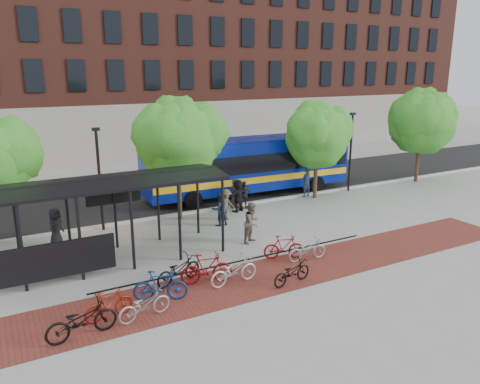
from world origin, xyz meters
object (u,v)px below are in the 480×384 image
bike_4 (178,270)px  bus (248,163)px  lamp_post_right (351,150)px  pedestrian_6 (236,193)px  pedestrian_8 (252,223)px  tree_d (422,118)px  bike_3 (160,286)px  bus_shelter (93,193)px  bike_5 (206,268)px  tree_b (179,136)px  bike_2 (144,305)px  tree_c (318,133)px  bike_9 (284,247)px  pedestrian_5 (238,196)px  pedestrian_2 (219,209)px  bike_10 (307,249)px  pedestrian_7 (306,182)px  pedestrian_4 (244,195)px  pedestrian_3 (226,205)px  lamp_post_left (99,176)px  pedestrian_0 (56,228)px  bike_6 (234,271)px  bike_8 (292,272)px  bike_1 (109,305)px

bike_4 → bus: bearing=-58.3°
lamp_post_right → pedestrian_6: size_ratio=3.00×
pedestrian_8 → tree_d: bearing=-12.5°
tree_d → bike_3: tree_d is taller
bus_shelter → pedestrian_6: (8.79, 4.28, -2.15)m
bike_5 → tree_b: bearing=-1.1°
bus_shelter → bike_2: bearing=-86.4°
tree_c → tree_d: (9.01, 0.00, 0.42)m
bike_2 → pedestrian_6: size_ratio=1.07×
lamp_post_right → pedestrian_8: lamp_post_right is taller
bike_9 → pedestrian_5: bearing=9.5°
bus_shelter → pedestrian_8: (6.82, -1.02, -2.04)m
tree_b → pedestrian_2: 4.30m
bike_10 → pedestrian_7: pedestrian_7 is taller
bus_shelter → lamp_post_right: lamp_post_right is taller
bus_shelter → pedestrian_4: 10.18m
pedestrian_3 → bus: bearing=30.6°
bike_4 → bike_10: 5.60m
bike_3 → pedestrian_5: pedestrian_5 is taller
lamp_post_left → lamp_post_right: (16.00, 0.00, 0.00)m
lamp_post_right → pedestrian_0: size_ratio=2.79×
tree_b → pedestrian_7: size_ratio=3.47×
lamp_post_right → bike_10: 12.51m
pedestrian_4 → pedestrian_2: bearing=-132.0°
pedestrian_3 → pedestrian_6: (1.54, 1.79, 0.01)m
bike_3 → pedestrian_5: (7.37, 7.95, 0.35)m
bus_shelter → bus: same height
lamp_post_right → bike_6: 15.78m
bike_5 → pedestrian_6: bearing=-20.6°
bike_2 → pedestrian_7: pedestrian_7 is taller
bike_9 → pedestrian_6: 7.83m
tree_d → pedestrian_3: bearing=-175.2°
bus_shelter → pedestrian_4: (9.13, 3.92, -2.19)m
bike_5 → pedestrian_7: 13.45m
bus_shelter → bike_9: size_ratio=6.11×
bike_5 → bike_8: size_ratio=1.11×
bike_6 → pedestrian_4: (5.08, 8.37, 0.28)m
lamp_post_right → pedestrian_7: bearing=176.5°
bike_5 → pedestrian_7: bearing=-38.6°
tree_c → bike_4: 14.41m
bike_4 → pedestrian_0: bearing=12.7°
bike_5 → pedestrian_7: pedestrian_7 is taller
bike_5 → pedestrian_5: size_ratio=1.07×
bike_9 → pedestrian_5: pedestrian_5 is taller
bus → bike_5: size_ratio=6.80×
lamp_post_left → bike_1: (-1.82, -8.84, -2.25)m
bus → pedestrian_2: bus is taller
bike_2 → pedestrian_0: size_ratio=0.99×
bike_2 → pedestrian_7: size_ratio=0.98×
lamp_post_left → pedestrian_5: bearing=-4.1°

